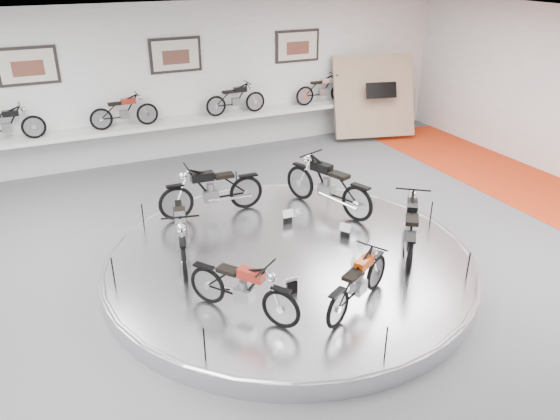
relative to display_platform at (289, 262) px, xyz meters
name	(u,v)px	position (x,y,z in m)	size (l,w,h in m)	color
floor	(297,277)	(0.00, -0.30, -0.15)	(16.00, 16.00, 0.00)	#535355
ceiling	(301,37)	(0.00, -0.30, 3.85)	(16.00, 16.00, 0.00)	white
wall_back	(177,82)	(0.00, 6.70, 1.85)	(16.00, 16.00, 0.00)	white
dado_band	(182,136)	(0.00, 6.68, 0.40)	(15.68, 0.04, 1.10)	#BCBCBA
display_platform	(289,262)	(0.00, 0.00, 0.00)	(6.40, 6.40, 0.30)	silver
platform_rim	(289,256)	(0.00, 0.00, 0.12)	(6.40, 6.40, 0.10)	#B2B2BA
shelf	(183,122)	(0.00, 6.40, 0.85)	(11.00, 0.55, 0.10)	silver
poster_left	(28,66)	(-3.50, 6.66, 2.55)	(1.35, 0.06, 0.88)	beige
poster_center	(176,55)	(0.00, 6.66, 2.55)	(1.35, 0.06, 0.88)	beige
poster_right	(297,46)	(3.50, 6.66, 2.55)	(1.35, 0.06, 0.88)	beige
display_panel	(374,96)	(5.60, 5.80, 1.10)	(2.40, 0.12, 2.40)	tan
shelf_bike_a	(7,127)	(-4.20, 6.40, 1.27)	(1.22, 0.42, 0.73)	black
shelf_bike_b	(124,113)	(-1.50, 6.40, 1.27)	(1.22, 0.42, 0.73)	maroon
shelf_bike_c	(236,101)	(1.50, 6.40, 1.27)	(1.22, 0.42, 0.73)	black
shelf_bike_d	(322,91)	(4.20, 6.40, 1.27)	(1.22, 0.42, 0.73)	#B5B6BB
bike_a	(328,184)	(1.51, 1.34, 0.71)	(1.90, 0.67, 1.12)	black
bike_b	(211,189)	(-0.68, 2.13, 0.68)	(1.81, 0.64, 1.06)	black
bike_c	(181,233)	(-1.72, 0.63, 0.67)	(1.75, 0.62, 1.03)	#B5B6BB
bike_d	(243,288)	(-1.37, -1.28, 0.61)	(1.56, 0.55, 0.92)	maroon
bike_e	(358,281)	(0.23, -1.81, 0.59)	(1.48, 0.52, 0.87)	#AB3104
bike_f	(410,226)	(1.91, -0.83, 0.67)	(1.77, 0.62, 1.04)	black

